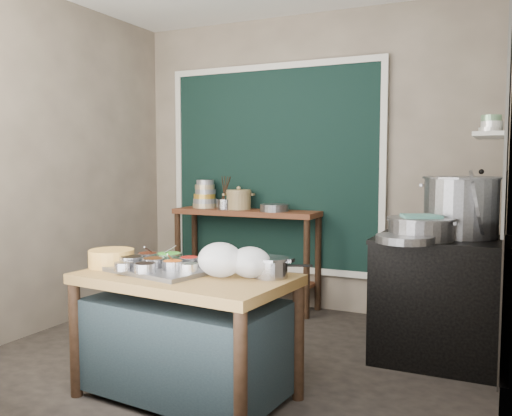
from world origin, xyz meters
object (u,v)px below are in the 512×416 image
at_px(back_counter, 246,258).
at_px(utensil_cup, 225,204).
at_px(yellow_basin, 111,258).
at_px(ceramic_crock, 239,201).
at_px(stove_block, 441,301).
at_px(prep_table, 186,336).
at_px(saucepan, 271,267).
at_px(steamer, 421,229).
at_px(condiment_tray, 162,269).
at_px(stock_pot, 461,207).

relative_size(back_counter, utensil_cup, 8.65).
distance_m(yellow_basin, utensil_cup, 2.02).
bearing_deg(ceramic_crock, stove_block, -20.45).
relative_size(prep_table, stove_block, 1.39).
xyz_separation_m(saucepan, steamer, (0.68, 1.01, 0.15)).
bearing_deg(yellow_basin, stove_block, 35.13).
bearing_deg(back_counter, stove_block, -21.02).
bearing_deg(saucepan, condiment_tray, 168.09).
xyz_separation_m(ceramic_crock, steamer, (1.85, -0.89, -0.08)).
bearing_deg(utensil_cup, ceramic_crock, 20.64).
bearing_deg(stock_pot, condiment_tray, -138.06).
bearing_deg(condiment_tray, back_counter, 102.05).
relative_size(condiment_tray, steamer, 1.28).
distance_m(yellow_basin, ceramic_crock, 2.06).
bearing_deg(steamer, stove_block, 50.22).
height_order(condiment_tray, yellow_basin, yellow_basin).
relative_size(prep_table, utensil_cup, 7.46).
distance_m(back_counter, yellow_basin, 2.06).
distance_m(prep_table, yellow_basin, 0.70).
distance_m(back_counter, condiment_tray, 2.09).
xyz_separation_m(utensil_cup, stock_pot, (2.21, -0.57, 0.09)).
distance_m(condiment_tray, steamer, 1.77).
distance_m(prep_table, condiment_tray, 0.42).
bearing_deg(condiment_tray, saucepan, 10.60).
relative_size(saucepan, steamer, 0.45).
height_order(prep_table, utensil_cup, utensil_cup).
xyz_separation_m(condiment_tray, ceramic_crock, (-0.51, 2.03, 0.27)).
relative_size(stove_block, saucepan, 4.25).
xyz_separation_m(condiment_tray, utensil_cup, (-0.64, 1.98, 0.24)).
height_order(back_counter, stove_block, back_counter).
bearing_deg(ceramic_crock, utensil_cup, -159.36).
distance_m(stove_block, utensil_cup, 2.29).
bearing_deg(utensil_cup, saucepan, -55.04).
bearing_deg(saucepan, utensil_cup, 102.45).
bearing_deg(stock_pot, yellow_basin, -143.90).
bearing_deg(prep_table, ceramic_crock, 113.97).
bearing_deg(back_counter, yellow_basin, -88.52).
height_order(saucepan, ceramic_crock, ceramic_crock).
distance_m(ceramic_crock, steamer, 2.06).
relative_size(ceramic_crock, stock_pot, 0.47).
xyz_separation_m(back_counter, ceramic_crock, (-0.08, 0.01, 0.56)).
xyz_separation_m(stove_block, condiment_tray, (-1.47, -1.29, 0.34)).
xyz_separation_m(back_counter, steamer, (1.77, -0.89, 0.48)).
bearing_deg(utensil_cup, condiment_tray, -72.09).
distance_m(saucepan, utensil_cup, 2.28).
distance_m(condiment_tray, yellow_basin, 0.38).
height_order(yellow_basin, steamer, steamer).
distance_m(yellow_basin, steamer, 2.07).
bearing_deg(saucepan, stove_block, 32.73).
bearing_deg(prep_table, stock_pot, 50.83).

